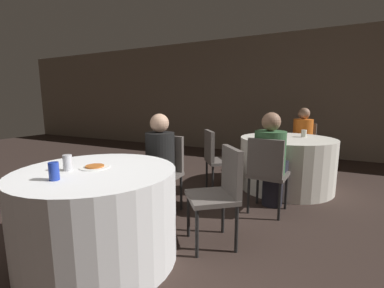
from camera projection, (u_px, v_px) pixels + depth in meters
The scene contains 17 objects.
ground_plane at pixel (105, 255), 2.13m from camera, with size 16.00×16.00×0.00m, color #332621.
wall_back at pixel (251, 96), 6.31m from camera, with size 16.00×0.06×2.80m.
table_near at pixel (99, 215), 2.04m from camera, with size 1.23×1.23×0.74m.
table_far at pixel (286, 163), 3.76m from camera, with size 1.33×1.33×0.74m.
chair_near_northeast at pixel (221, 187), 2.24m from camera, with size 0.56×0.56×0.87m.
chair_near_north at pixel (165, 166), 2.94m from camera, with size 0.41×0.41×0.87m.
chair_far_southwest at pixel (215, 155), 3.54m from camera, with size 0.56×0.56×0.87m.
chair_far_north at pixel (303, 143), 4.60m from camera, with size 0.46×0.46×0.87m.
chair_far_south at pixel (267, 169), 2.83m from camera, with size 0.43×0.44×0.87m.
person_green_jacket at pixel (271, 161), 2.95m from camera, with size 0.36×0.51×1.14m.
person_orange_shirt at pixel (301, 141), 4.46m from camera, with size 0.36×0.50×1.15m.
person_black_shirt at pixel (157, 166), 2.78m from camera, with size 0.32×0.50×1.13m.
pizza_plate_near at pixel (95, 167), 2.05m from camera, with size 0.23×0.23×0.02m.
soda_can_silver at pixel (68, 163), 1.95m from camera, with size 0.07×0.07×0.12m.
soda_can_blue at pixel (54, 171), 1.71m from camera, with size 0.07×0.07×0.12m.
bottle_far at pixel (269, 131), 3.64m from camera, with size 0.09×0.09×0.22m.
cup_far at pixel (304, 133), 3.78m from camera, with size 0.07×0.07×0.11m.
Camera 1 is at (1.51, -1.43, 1.26)m, focal length 24.00 mm.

